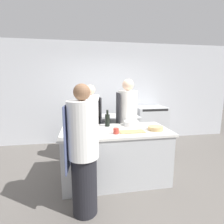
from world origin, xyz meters
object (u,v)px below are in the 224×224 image
(chef_at_prep_near, at_px, (83,152))
(chef_at_pass_far, at_px, (127,123))
(bowl_mixing_large, at_px, (155,128))
(cup, at_px, (116,131))
(oven_range, at_px, (149,125))
(bowl_prep_small, at_px, (84,134))
(chef_at_stove, at_px, (91,126))
(bottle_olive_oil, at_px, (91,121))
(bottle_wine, at_px, (107,120))
(bottle_vinegar, at_px, (96,127))
(bowl_ceramic_blue, at_px, (131,123))

(chef_at_prep_near, distance_m, chef_at_pass_far, 1.59)
(bowl_mixing_large, bearing_deg, cup, -172.26)
(chef_at_prep_near, bearing_deg, bowl_mixing_large, -58.50)
(oven_range, relative_size, chef_at_pass_far, 0.58)
(bowl_prep_small, bearing_deg, oven_range, 46.83)
(chef_at_stove, bearing_deg, bowl_prep_small, -17.89)
(chef_at_stove, height_order, bowl_mixing_large, chef_at_stove)
(cup, bearing_deg, bowl_prep_small, -175.28)
(bottle_olive_oil, relative_size, bottle_wine, 0.72)
(bottle_olive_oil, xyz_separation_m, cup, (0.37, -0.57, -0.04))
(bowl_mixing_large, height_order, bowl_prep_small, bowl_prep_small)
(chef_at_stove, relative_size, bottle_vinegar, 7.49)
(chef_at_stove, relative_size, bowl_mixing_large, 6.46)
(bottle_olive_oil, bearing_deg, oven_range, 38.32)
(oven_range, bearing_deg, bottle_olive_oil, -141.68)
(bottle_wine, bearing_deg, cup, -82.37)
(oven_range, bearing_deg, chef_at_stove, -148.67)
(bottle_olive_oil, height_order, bottle_vinegar, bottle_vinegar)
(bottle_wine, xyz_separation_m, bowl_ceramic_blue, (0.45, -0.03, -0.08))
(chef_at_prep_near, height_order, bottle_wine, chef_at_prep_near)
(bottle_olive_oil, xyz_separation_m, bowl_mixing_large, (1.08, -0.48, -0.05))
(bowl_prep_small, bearing_deg, bowl_ceramic_blue, 29.71)
(bowl_ceramic_blue, bearing_deg, chef_at_stove, 149.49)
(bowl_prep_small, relative_size, bowl_ceramic_blue, 0.82)
(cup, bearing_deg, chef_at_pass_far, 63.70)
(bottle_wine, distance_m, cup, 0.50)
(bottle_wine, xyz_separation_m, bowl_prep_small, (-0.44, -0.54, -0.09))
(chef_at_prep_near, distance_m, bottle_vinegar, 0.71)
(bottle_wine, height_order, bowl_ceramic_blue, bottle_wine)
(bottle_olive_oil, distance_m, bowl_mixing_large, 1.18)
(oven_range, xyz_separation_m, bottle_vinegar, (-1.66, -1.78, 0.48))
(bottle_wine, xyz_separation_m, cup, (0.07, -0.49, -0.08))
(bottle_vinegar, height_order, bottle_wine, bottle_wine)
(bowl_mixing_large, xyz_separation_m, cup, (-0.71, -0.10, 0.01))
(bottle_vinegar, bearing_deg, bowl_ceramic_blue, 24.13)
(chef_at_pass_far, relative_size, bottle_vinegar, 8.00)
(bowl_ceramic_blue, bearing_deg, chef_at_pass_far, 88.07)
(oven_range, xyz_separation_m, bowl_mixing_large, (-0.64, -1.83, 0.43))
(oven_range, height_order, bottle_wine, bottle_wine)
(chef_at_prep_near, height_order, bowl_mixing_large, chef_at_prep_near)
(chef_at_stove, bearing_deg, oven_range, 112.61)
(chef_at_pass_far, xyz_separation_m, bottle_olive_oil, (-0.76, -0.23, 0.11))
(chef_at_pass_far, xyz_separation_m, bottle_wine, (-0.46, -0.31, 0.15))
(oven_range, xyz_separation_m, bowl_ceramic_blue, (-0.96, -1.47, 0.44))
(bowl_ceramic_blue, bearing_deg, bowl_mixing_large, -48.83)
(bowl_ceramic_blue, relative_size, cup, 3.02)
(bottle_vinegar, height_order, bowl_ceramic_blue, bottle_vinegar)
(cup, bearing_deg, bowl_mixing_large, 7.74)
(oven_range, xyz_separation_m, chef_at_stove, (-1.70, -1.03, 0.31))
(bottle_vinegar, xyz_separation_m, bowl_prep_small, (-0.19, -0.20, -0.06))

